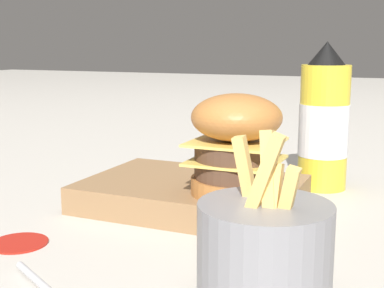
{
  "coord_description": "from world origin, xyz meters",
  "views": [
    {
      "loc": [
        -0.31,
        0.66,
        0.21
      ],
      "look_at": [
        -0.03,
        0.03,
        0.09
      ],
      "focal_mm": 50.0,
      "sensor_mm": 36.0,
      "label": 1
    }
  ],
  "objects": [
    {
      "name": "ketchup_puddle",
      "position": [
        0.08,
        0.23,
        0.0
      ],
      "size": [
        0.06,
        0.06,
        0.0
      ],
      "color": "#B21E14",
      "rests_on": "ground_plane"
    },
    {
      "name": "serving_board",
      "position": [
        -0.03,
        0.03,
        0.02
      ],
      "size": [
        0.28,
        0.2,
        0.04
      ],
      "color": "olive",
      "rests_on": "ground_plane"
    },
    {
      "name": "burger",
      "position": [
        -0.11,
        0.06,
        0.1
      ],
      "size": [
        0.11,
        0.11,
        0.12
      ],
      "color": "#AD6B33",
      "rests_on": "serving_board"
    },
    {
      "name": "ground_plane",
      "position": [
        0.0,
        0.0,
        0.0
      ],
      "size": [
        6.0,
        6.0,
        0.0
      ],
      "primitive_type": "plane",
      "color": "#B7B2A8"
    },
    {
      "name": "side_bowl",
      "position": [
        0.0,
        -0.25,
        0.03
      ],
      "size": [
        0.13,
        0.13,
        0.05
      ],
      "color": "#384C66",
      "rests_on": "ground_plane"
    },
    {
      "name": "ketchup_bottle",
      "position": [
        -0.17,
        -0.14,
        0.1
      ],
      "size": [
        0.07,
        0.07,
        0.22
      ],
      "color": "yellow",
      "rests_on": "ground_plane"
    },
    {
      "name": "fries_basket",
      "position": [
        -0.2,
        0.26,
        0.05
      ],
      "size": [
        0.11,
        0.11,
        0.15
      ],
      "color": "slate",
      "rests_on": "ground_plane"
    }
  ]
}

